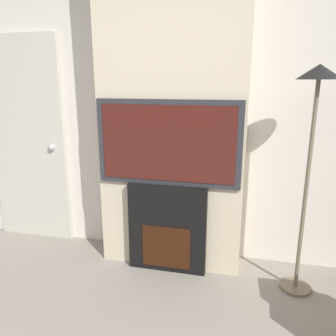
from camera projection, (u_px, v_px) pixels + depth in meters
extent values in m
cube|color=silver|center=(178.00, 109.00, 2.88)|extent=(6.00, 0.06, 2.70)
cube|color=beige|center=(173.00, 111.00, 2.70)|extent=(1.21, 0.33, 2.70)
cube|color=black|center=(168.00, 227.00, 2.79)|extent=(0.66, 0.14, 0.77)
cube|color=#33160A|center=(166.00, 247.00, 2.76)|extent=(0.41, 0.01, 0.37)
cube|color=#2D2D33|center=(168.00, 143.00, 2.60)|extent=(1.17, 0.06, 0.69)
cube|color=#471914|center=(167.00, 144.00, 2.57)|extent=(1.07, 0.01, 0.60)
cylinder|color=#726651|center=(295.00, 287.00, 2.59)|extent=(0.24, 0.24, 0.03)
cylinder|color=#726651|center=(306.00, 191.00, 2.38)|extent=(0.03, 0.03, 1.57)
cone|color=black|center=(320.00, 72.00, 2.17)|extent=(0.30, 0.30, 0.10)
cube|color=beige|center=(28.00, 141.00, 3.25)|extent=(0.81, 0.04, 2.02)
sphere|color=silver|center=(52.00, 147.00, 3.16)|extent=(0.06, 0.06, 0.06)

